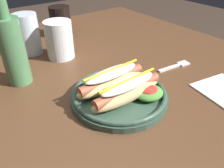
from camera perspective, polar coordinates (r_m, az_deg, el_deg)
name	(u,v)px	position (r m, az deg, el deg)	size (l,w,h in m)	color
dining_table	(67,95)	(0.74, -11.64, -2.85)	(1.26, 1.00, 0.74)	#51331E
hot_dog_plate	(121,91)	(0.53, 2.25, -1.73)	(0.24, 0.24, 0.08)	#334C3D
fork	(176,66)	(0.72, 16.41, 4.59)	(0.12, 0.03, 0.00)	silver
soda_cup	(60,21)	(0.95, -13.29, 15.66)	(0.08, 0.08, 0.12)	black
water_cup	(28,34)	(0.81, -21.11, 11.99)	(0.08, 0.08, 0.14)	silver
extra_cup	(59,40)	(0.75, -13.57, 11.14)	(0.09, 0.09, 0.12)	white
glass_bottle	(13,49)	(0.63, -24.51, 8.36)	(0.06, 0.06, 0.25)	#4C7F51
napkin	(224,90)	(0.65, 27.13, -1.34)	(0.13, 0.12, 0.00)	white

